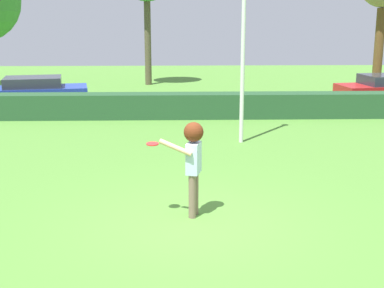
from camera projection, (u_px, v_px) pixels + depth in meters
ground_plane at (193, 223)px, 9.75m from camera, size 60.00×60.00×0.00m
person at (193, 156)px, 9.82m from camera, size 0.82×0.55×1.80m
frisbee at (152, 144)px, 9.74m from camera, size 0.23×0.23×0.03m
lamppost at (244, 16)px, 14.98m from camera, size 0.24×0.24×6.63m
hedge_row at (185, 106)px, 19.42m from camera, size 28.38×0.90×0.90m
parked_car_blue at (34, 91)px, 21.37m from camera, size 4.44×2.46×1.25m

